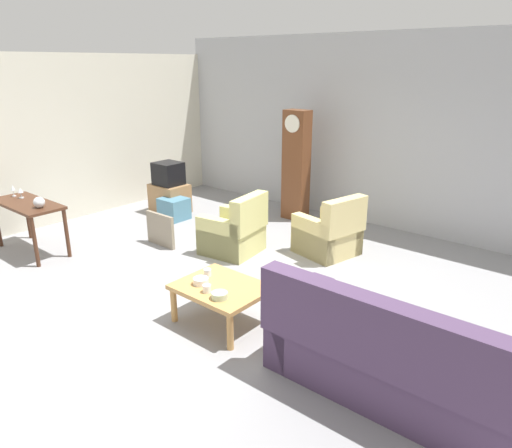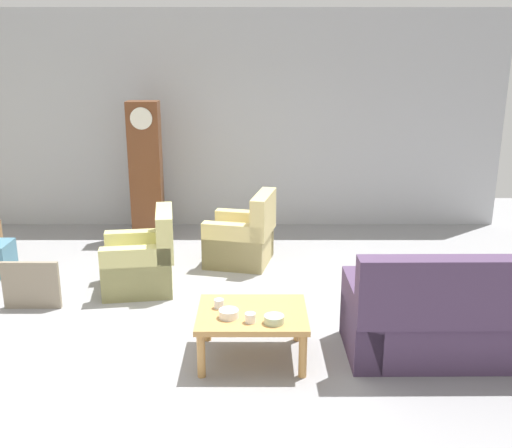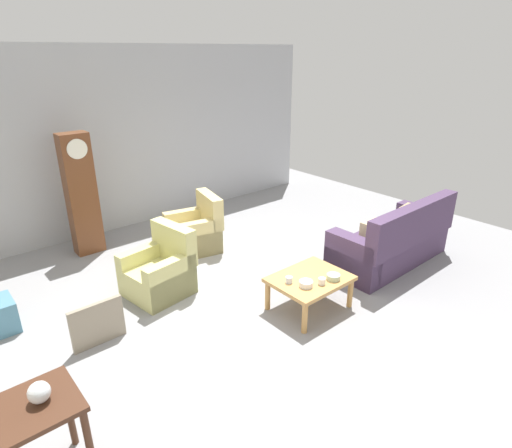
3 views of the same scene
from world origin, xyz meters
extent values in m
plane|color=gray|center=(0.00, 0.00, 0.00)|extent=(10.40, 10.40, 0.00)
cube|color=#ADAFB5|center=(0.00, 3.60, 1.60)|extent=(8.40, 0.16, 3.20)
cube|color=#4C3856|center=(2.38, -0.52, 0.22)|extent=(2.11, 0.86, 0.44)
cube|color=#4C3856|center=(2.38, -0.88, 0.74)|extent=(2.10, 0.22, 0.60)
cube|color=#4C3856|center=(3.31, -0.51, 0.34)|extent=(0.25, 0.84, 0.68)
cube|color=#4C3856|center=(1.45, -0.53, 0.34)|extent=(0.25, 0.84, 0.68)
cube|color=#9E8966|center=(2.86, -0.47, 0.62)|extent=(0.37, 0.17, 0.36)
cube|color=#C6B284|center=(1.90, -0.47, 0.62)|extent=(0.36, 0.13, 0.36)
cube|color=#CCC67A|center=(-0.83, 0.96, 0.20)|extent=(0.86, 0.86, 0.40)
cube|color=#CCC67A|center=(-0.51, 1.01, 0.66)|extent=(0.29, 0.78, 0.52)
cube|color=#CCC67A|center=(-0.87, 1.26, 0.30)|extent=(0.78, 0.27, 0.60)
cube|color=#CCC67A|center=(-0.79, 0.66, 0.30)|extent=(0.78, 0.27, 0.60)
cube|color=#D5C17D|center=(0.29, 1.83, 0.20)|extent=(0.91, 0.91, 0.40)
cube|color=#D5C17D|center=(0.60, 1.76, 0.66)|extent=(0.34, 0.78, 0.52)
cube|color=#D5C17D|center=(0.36, 2.13, 0.30)|extent=(0.78, 0.32, 0.60)
cube|color=#D5C17D|center=(0.23, 1.54, 0.30)|extent=(0.78, 0.32, 0.60)
cube|color=tan|center=(0.48, -0.61, 0.42)|extent=(0.96, 0.76, 0.05)
cylinder|color=tan|center=(0.05, -0.94, 0.20)|extent=(0.07, 0.07, 0.39)
cylinder|color=tan|center=(0.90, -0.94, 0.20)|extent=(0.07, 0.07, 0.39)
cylinder|color=tan|center=(0.05, -0.29, 0.20)|extent=(0.07, 0.07, 0.39)
cylinder|color=tan|center=(0.90, -0.29, 0.20)|extent=(0.07, 0.07, 0.39)
cylinder|color=#472819|center=(-2.54, -1.20, 0.37)|extent=(0.06, 0.06, 0.73)
cylinder|color=#472819|center=(-2.54, -0.73, 0.37)|extent=(0.06, 0.06, 0.73)
cube|color=brown|center=(-1.05, 2.89, 0.98)|extent=(0.44, 0.28, 1.95)
cylinder|color=silver|center=(-1.05, 2.74, 1.73)|extent=(0.30, 0.02, 0.30)
cube|color=gray|center=(-1.86, 0.43, 0.26)|extent=(0.60, 0.05, 0.52)
sphere|color=silver|center=(-2.74, -0.97, 0.85)|extent=(0.16, 0.16, 0.16)
cylinder|color=white|center=(0.46, -0.82, 0.48)|extent=(0.09, 0.09, 0.08)
cylinder|color=silver|center=(0.18, -0.53, 0.48)|extent=(0.09, 0.09, 0.08)
cylinder|color=white|center=(0.28, -0.73, 0.48)|extent=(0.17, 0.17, 0.07)
cylinder|color=#B2C69E|center=(0.66, -0.83, 0.48)|extent=(0.17, 0.17, 0.07)
camera|label=1|loc=(3.70, -3.87, 2.73)|focal=32.97mm
camera|label=2|loc=(0.51, -5.35, 2.66)|focal=41.59mm
camera|label=3|loc=(-3.09, -3.74, 3.10)|focal=29.85mm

